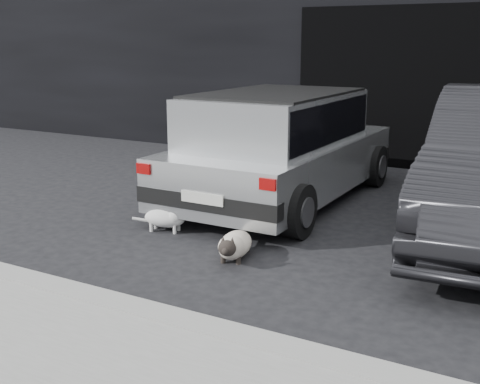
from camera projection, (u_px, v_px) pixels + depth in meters
The scene contains 7 objects.
ground at pixel (239, 222), 7.00m from camera, with size 80.00×80.00×0.00m, color black.
building_facade at pixel (448, 15), 10.99m from camera, with size 34.00×4.00×5.00m, color black.
garage_opening at pixel (417, 89), 9.58m from camera, with size 4.00×0.10×2.60m, color black.
curb at pixel (183, 325), 4.31m from camera, with size 18.00×0.25×0.12m, color gray.
silver_hatchback at pixel (279, 142), 7.72m from camera, with size 1.94×3.88×1.43m.
cat_siamese at pixel (234, 245), 5.76m from camera, with size 0.45×0.85×0.31m.
cat_white at pixel (167, 218), 6.60m from camera, with size 0.68×0.33×0.33m.
Camera 1 is at (3.29, -5.84, 2.04)m, focal length 45.00 mm.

